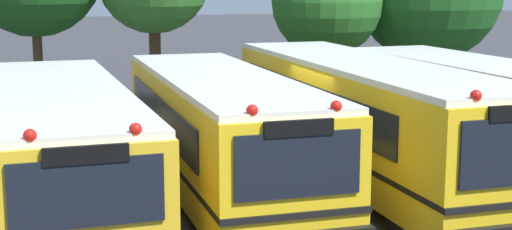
{
  "coord_description": "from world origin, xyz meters",
  "views": [
    {
      "loc": [
        -5.71,
        -14.94,
        4.41
      ],
      "look_at": [
        -0.74,
        0.0,
        1.6
      ],
      "focal_mm": 53.23,
      "sensor_mm": 36.0,
      "label": 1
    }
  ],
  "objects_px": {
    "school_bus_3": "(484,111)",
    "tree_3": "(324,1)",
    "school_bus_1": "(221,129)",
    "school_bus_2": "(364,116)",
    "school_bus_0": "(61,141)"
  },
  "relations": [
    {
      "from": "school_bus_3",
      "to": "tree_3",
      "type": "bearing_deg",
      "value": -88.1
    },
    {
      "from": "school_bus_3",
      "to": "tree_3",
      "type": "height_order",
      "value": "tree_3"
    },
    {
      "from": "school_bus_1",
      "to": "tree_3",
      "type": "bearing_deg",
      "value": -122.84
    },
    {
      "from": "school_bus_2",
      "to": "school_bus_0",
      "type": "bearing_deg",
      "value": 1.51
    },
    {
      "from": "school_bus_0",
      "to": "school_bus_3",
      "type": "height_order",
      "value": "school_bus_3"
    },
    {
      "from": "school_bus_3",
      "to": "school_bus_0",
      "type": "bearing_deg",
      "value": 0.38
    },
    {
      "from": "school_bus_0",
      "to": "tree_3",
      "type": "relative_size",
      "value": 1.83
    },
    {
      "from": "school_bus_0",
      "to": "school_bus_2",
      "type": "xyz_separation_m",
      "value": [
        6.47,
        0.02,
        0.14
      ]
    },
    {
      "from": "school_bus_0",
      "to": "school_bus_1",
      "type": "xyz_separation_m",
      "value": [
        3.19,
        -0.06,
        0.05
      ]
    },
    {
      "from": "school_bus_2",
      "to": "school_bus_3",
      "type": "bearing_deg",
      "value": -176.6
    },
    {
      "from": "school_bus_3",
      "to": "tree_3",
      "type": "xyz_separation_m",
      "value": [
        -0.36,
        8.64,
        2.31
      ]
    },
    {
      "from": "school_bus_1",
      "to": "school_bus_3",
      "type": "height_order",
      "value": "school_bus_3"
    },
    {
      "from": "school_bus_0",
      "to": "school_bus_2",
      "type": "bearing_deg",
      "value": -179.62
    },
    {
      "from": "school_bus_3",
      "to": "tree_3",
      "type": "distance_m",
      "value": 8.96
    },
    {
      "from": "school_bus_1",
      "to": "tree_3",
      "type": "xyz_separation_m",
      "value": [
        6.09,
        8.85,
        2.32
      ]
    }
  ]
}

